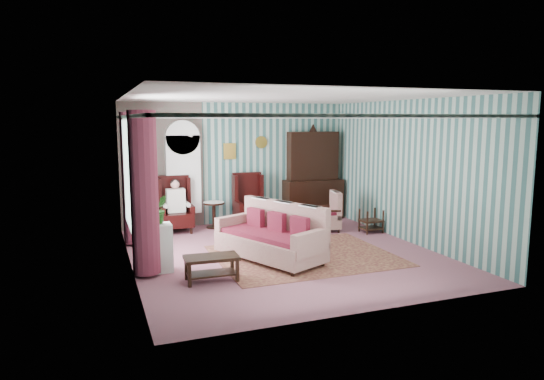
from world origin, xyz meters
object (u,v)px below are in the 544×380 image
object	(u,v)px
seated_woman	(176,206)
round_side_table	(214,215)
bookcase	(183,180)
plant_stand	(155,248)
wingback_right	(251,200)
dresser_hutch	(313,173)
wingback_left	(176,205)
sofa	(270,232)
nest_table	(371,221)
coffee_table	(212,268)
floral_armchair	(324,208)

from	to	relation	value
seated_woman	round_side_table	distance (m)	0.96
bookcase	plant_stand	world-z (taller)	bookcase
wingback_right	seated_woman	xyz separation A→B (m)	(-1.75, 0.00, -0.04)
bookcase	dresser_hutch	size ratio (longest dim) A/B	0.95
wingback_left	sofa	distance (m)	3.04
wingback_left	seated_woman	world-z (taller)	wingback_left
nest_table	coffee_table	xyz separation A→B (m)	(-4.10, -1.97, -0.07)
round_side_table	dresser_hutch	bearing A→B (deg)	2.64
bookcase	round_side_table	size ratio (longest dim) A/B	3.73
nest_table	dresser_hutch	bearing A→B (deg)	107.39
round_side_table	sofa	world-z (taller)	sofa
plant_stand	sofa	bearing A→B (deg)	-1.21
dresser_hutch	wingback_right	size ratio (longest dim) A/B	1.89
seated_woman	nest_table	size ratio (longest dim) A/B	2.19
seated_woman	floral_armchair	distance (m)	3.32
seated_woman	wingback_right	bearing A→B (deg)	0.00
wingback_right	sofa	distance (m)	2.85
wingback_right	round_side_table	xyz separation A→B (m)	(-0.85, 0.15, -0.33)
bookcase	nest_table	xyz separation A→B (m)	(3.82, -1.94, -0.85)
dresser_hutch	seated_woman	distance (m)	3.56
nest_table	floral_armchair	bearing A→B (deg)	149.31
plant_stand	floral_armchair	xyz separation A→B (m)	(3.96, 1.74, 0.12)
wingback_right	nest_table	size ratio (longest dim) A/B	2.31
round_side_table	plant_stand	bearing A→B (deg)	-120.38
coffee_table	round_side_table	bearing A→B (deg)	75.73
dresser_hutch	nest_table	size ratio (longest dim) A/B	4.37
plant_stand	nest_table	bearing A→B (deg)	13.84
nest_table	wingback_right	bearing A→B (deg)	146.25
bookcase	plant_stand	distance (m)	3.39
sofa	wingback_left	bearing A→B (deg)	-1.40
wingback_right	seated_woman	bearing A→B (deg)	180.00
coffee_table	plant_stand	bearing A→B (deg)	134.71
plant_stand	coffee_table	xyz separation A→B (m)	(0.77, -0.77, -0.20)
bookcase	plant_stand	size ratio (longest dim) A/B	2.80
dresser_hutch	sofa	bearing A→B (deg)	-126.91
wingback_right	nest_table	xyz separation A→B (m)	(2.32, -1.55, -0.35)
bookcase	coffee_table	bearing A→B (deg)	-94.16
seated_woman	nest_table	xyz separation A→B (m)	(4.07, -1.55, -0.32)
nest_table	plant_stand	world-z (taller)	plant_stand
nest_table	sofa	distance (m)	3.14
seated_woman	bookcase	bearing A→B (deg)	57.34
wingback_left	sofa	xyz separation A→B (m)	(1.20, -2.79, -0.11)
bookcase	wingback_left	distance (m)	0.68
wingback_left	sofa	size ratio (longest dim) A/B	0.61
wingback_left	plant_stand	bearing A→B (deg)	-106.22
round_side_table	floral_armchair	world-z (taller)	floral_armchair
wingback_right	nest_table	world-z (taller)	wingback_right
bookcase	coffee_table	size ratio (longest dim) A/B	2.67
dresser_hutch	seated_woman	xyz separation A→B (m)	(-3.50, -0.27, -0.59)
wingback_left	round_side_table	world-z (taller)	wingback_left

